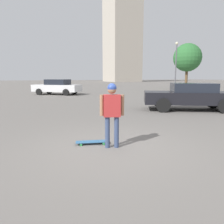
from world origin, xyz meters
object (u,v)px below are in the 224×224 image
person (112,108)px  skateboard (92,142)px  car_parked_near (191,96)px  car_parked_far (57,87)px

person → skateboard: bearing=149.3°
car_parked_near → person: bearing=62.8°
skateboard → car_parked_far: (-2.05, -16.84, 0.71)m
person → car_parked_near: bearing=52.4°
skateboard → car_parked_near: 7.60m
skateboard → car_parked_near: (-6.69, -3.54, 0.71)m
car_parked_near → skateboard: bearing=58.3°
skateboard → car_parked_far: size_ratio=0.19×
person → car_parked_far: size_ratio=0.34×
skateboard → car_parked_near: bearing=-136.8°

